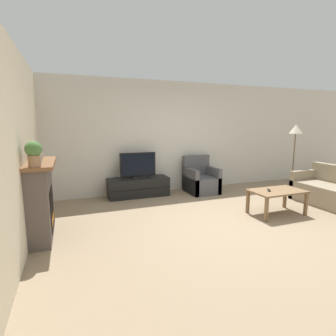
% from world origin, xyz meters
% --- Properties ---
extents(ground_plane, '(24.00, 24.00, 0.00)m').
position_xyz_m(ground_plane, '(0.00, 0.00, 0.00)').
color(ground_plane, '#89755B').
extents(wall_back, '(12.00, 0.06, 2.70)m').
position_xyz_m(wall_back, '(0.00, 2.47, 1.35)').
color(wall_back, beige).
rests_on(wall_back, ground).
extents(wall_left, '(0.06, 12.00, 2.70)m').
position_xyz_m(wall_left, '(-3.11, 0.00, 1.35)').
color(wall_left, beige).
rests_on(wall_left, ground).
extents(fireplace, '(0.40, 1.25, 1.13)m').
position_xyz_m(fireplace, '(-2.94, 0.55, 0.58)').
color(fireplace, '#564C47').
rests_on(fireplace, ground).
extents(mantel_vase_left, '(0.12, 0.12, 0.29)m').
position_xyz_m(mantel_vase_left, '(-2.92, 0.17, 1.27)').
color(mantel_vase_left, '#385670').
rests_on(mantel_vase_left, fireplace).
extents(mantel_vase_centre_left, '(0.10, 0.10, 0.21)m').
position_xyz_m(mantel_vase_centre_left, '(-2.92, 0.45, 1.23)').
color(mantel_vase_centre_left, beige).
rests_on(mantel_vase_centre_left, fireplace).
extents(mantel_clock, '(0.08, 0.11, 0.15)m').
position_xyz_m(mantel_clock, '(-2.92, 0.67, 1.21)').
color(mantel_clock, brown).
rests_on(mantel_clock, fireplace).
extents(potted_plant, '(0.20, 0.20, 0.33)m').
position_xyz_m(potted_plant, '(-2.92, 0.01, 1.32)').
color(potted_plant, '#936B4C').
rests_on(potted_plant, fireplace).
extents(tv_stand, '(1.41, 0.49, 0.44)m').
position_xyz_m(tv_stand, '(-1.03, 2.16, 0.22)').
color(tv_stand, black).
rests_on(tv_stand, ground).
extents(tv, '(0.84, 0.18, 0.59)m').
position_xyz_m(tv, '(-1.03, 2.16, 0.71)').
color(tv, black).
rests_on(tv, tv_stand).
extents(armchair, '(0.70, 0.76, 0.89)m').
position_xyz_m(armchair, '(0.51, 1.99, 0.29)').
color(armchair, '#4C4C51').
rests_on(armchair, ground).
extents(coffee_table, '(0.99, 0.58, 0.46)m').
position_xyz_m(coffee_table, '(1.07, 0.04, 0.40)').
color(coffee_table, brown).
rests_on(coffee_table, ground).
extents(remote, '(0.12, 0.15, 0.02)m').
position_xyz_m(remote, '(0.90, 0.06, 0.47)').
color(remote, black).
rests_on(remote, coffee_table).
extents(floor_lamp, '(0.30, 0.30, 1.67)m').
position_xyz_m(floor_lamp, '(2.62, 1.18, 1.42)').
color(floor_lamp, black).
rests_on(floor_lamp, ground).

